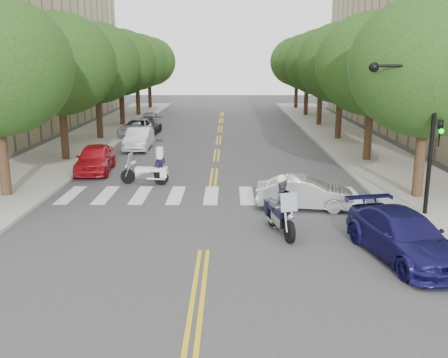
{
  "coord_description": "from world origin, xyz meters",
  "views": [
    {
      "loc": [
        0.78,
        -14.63,
        5.82
      ],
      "look_at": [
        0.58,
        4.18,
        1.3
      ],
      "focal_mm": 40.0,
      "sensor_mm": 36.0,
      "label": 1
    }
  ],
  "objects_px": {
    "officer_standing": "(160,166)",
    "motorcycle_police": "(280,207)",
    "sedan_blue": "(403,236)",
    "motorcycle_parked": "(149,174)",
    "convertible": "(305,193)"
  },
  "relations": [
    {
      "from": "motorcycle_parked",
      "to": "officer_standing",
      "type": "relative_size",
      "value": 1.34
    },
    {
      "from": "officer_standing",
      "to": "motorcycle_police",
      "type": "bearing_deg",
      "value": -24.59
    },
    {
      "from": "officer_standing",
      "to": "sedan_blue",
      "type": "relative_size",
      "value": 0.36
    },
    {
      "from": "motorcycle_police",
      "to": "convertible",
      "type": "xyz_separation_m",
      "value": [
        1.28,
        2.88,
        -0.28
      ]
    },
    {
      "from": "sedan_blue",
      "to": "officer_standing",
      "type": "bearing_deg",
      "value": 120.96
    },
    {
      "from": "motorcycle_police",
      "to": "motorcycle_parked",
      "type": "distance_m",
      "value": 8.8
    },
    {
      "from": "motorcycle_police",
      "to": "sedan_blue",
      "type": "bearing_deg",
      "value": 134.64
    },
    {
      "from": "motorcycle_police",
      "to": "sedan_blue",
      "type": "relative_size",
      "value": 0.52
    },
    {
      "from": "motorcycle_police",
      "to": "convertible",
      "type": "relative_size",
      "value": 0.65
    },
    {
      "from": "motorcycle_police",
      "to": "motorcycle_parked",
      "type": "height_order",
      "value": "motorcycle_police"
    },
    {
      "from": "motorcycle_police",
      "to": "motorcycle_parked",
      "type": "relative_size",
      "value": 1.07
    },
    {
      "from": "motorcycle_parked",
      "to": "officer_standing",
      "type": "bearing_deg",
      "value": -81.4
    },
    {
      "from": "officer_standing",
      "to": "sedan_blue",
      "type": "bearing_deg",
      "value": -17.64
    },
    {
      "from": "officer_standing",
      "to": "convertible",
      "type": "bearing_deg",
      "value": -2.9
    },
    {
      "from": "motorcycle_police",
      "to": "motorcycle_parked",
      "type": "bearing_deg",
      "value": -63.71
    }
  ]
}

